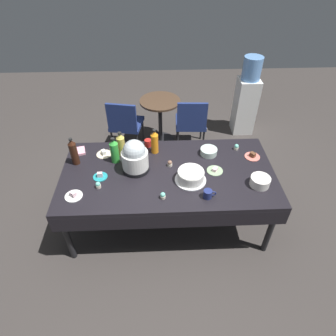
{
  "coord_description": "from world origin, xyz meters",
  "views": [
    {
      "loc": [
        -0.09,
        -2.24,
        2.73
      ],
      "look_at": [
        0.0,
        0.0,
        0.8
      ],
      "focal_mm": 30.97,
      "sensor_mm": 36.0,
      "label": 1
    }
  ],
  "objects_px": {
    "coffee_mug_navy": "(208,194)",
    "round_cafe_table": "(160,114)",
    "cupcake_rose": "(163,196)",
    "dessert_plate_coral": "(252,156)",
    "cupcake_cocoa": "(170,163)",
    "potluck_table": "(168,176)",
    "dessert_plate_cream": "(104,154)",
    "maroon_chair_right": "(191,121)",
    "ceramic_snack_bowl": "(260,181)",
    "dessert_plate_white": "(74,195)",
    "coffee_mug_black": "(120,144)",
    "soda_bottle_orange_juice": "(155,142)",
    "glass_salad_bowl": "(209,151)",
    "frosted_layer_cake": "(191,176)",
    "soda_bottle_cola": "(74,152)",
    "dessert_plate_sage": "(215,170)",
    "maroon_chair_left": "(125,123)",
    "cupcake_lemon": "(98,185)",
    "soda_bottle_lime_soda": "(114,151)",
    "soda_bottle_ginger_ale": "(121,144)",
    "cupcake_vanilla": "(236,147)",
    "dessert_plate_teal": "(100,176)",
    "coffee_mug_red": "(148,143)",
    "water_cooler": "(246,98)",
    "slow_cooker": "(135,157)"
  },
  "relations": [
    {
      "from": "dessert_plate_coral",
      "to": "soda_bottle_orange_juice",
      "type": "bearing_deg",
      "value": 172.64
    },
    {
      "from": "cupcake_cocoa",
      "to": "cupcake_rose",
      "type": "xyz_separation_m",
      "value": [
        -0.09,
        -0.46,
        0.0
      ]
    },
    {
      "from": "maroon_chair_left",
      "to": "round_cafe_table",
      "type": "distance_m",
      "value": 0.56
    },
    {
      "from": "potluck_table",
      "to": "cupcake_lemon",
      "type": "xyz_separation_m",
      "value": [
        -0.69,
        -0.2,
        0.09
      ]
    },
    {
      "from": "coffee_mug_black",
      "to": "water_cooler",
      "type": "relative_size",
      "value": 0.1
    },
    {
      "from": "cupcake_vanilla",
      "to": "water_cooler",
      "type": "xyz_separation_m",
      "value": [
        0.53,
        1.52,
        -0.19
      ]
    },
    {
      "from": "frosted_layer_cake",
      "to": "glass_salad_bowl",
      "type": "xyz_separation_m",
      "value": [
        0.24,
        0.42,
        -0.02
      ]
    },
    {
      "from": "frosted_layer_cake",
      "to": "slow_cooker",
      "type": "relative_size",
      "value": 0.87
    },
    {
      "from": "dessert_plate_cream",
      "to": "coffee_mug_navy",
      "type": "distance_m",
      "value": 1.26
    },
    {
      "from": "coffee_mug_red",
      "to": "round_cafe_table",
      "type": "bearing_deg",
      "value": 82.3
    },
    {
      "from": "soda_bottle_orange_juice",
      "to": "coffee_mug_navy",
      "type": "distance_m",
      "value": 0.87
    },
    {
      "from": "frosted_layer_cake",
      "to": "dessert_plate_white",
      "type": "relative_size",
      "value": 1.89
    },
    {
      "from": "coffee_mug_red",
      "to": "water_cooler",
      "type": "relative_size",
      "value": 0.09
    },
    {
      "from": "cupcake_cocoa",
      "to": "potluck_table",
      "type": "bearing_deg",
      "value": -104.0
    },
    {
      "from": "maroon_chair_left",
      "to": "cupcake_rose",
      "type": "bearing_deg",
      "value": -74.14
    },
    {
      "from": "soda_bottle_ginger_ale",
      "to": "maroon_chair_left",
      "type": "relative_size",
      "value": 0.33
    },
    {
      "from": "frosted_layer_cake",
      "to": "round_cafe_table",
      "type": "relative_size",
      "value": 0.43
    },
    {
      "from": "cupcake_rose",
      "to": "round_cafe_table",
      "type": "xyz_separation_m",
      "value": [
        0.01,
        1.99,
        -0.28
      ]
    },
    {
      "from": "potluck_table",
      "to": "coffee_mug_navy",
      "type": "relative_size",
      "value": 18.11
    },
    {
      "from": "cupcake_vanilla",
      "to": "cupcake_cocoa",
      "type": "xyz_separation_m",
      "value": [
        -0.76,
        -0.26,
        0.0
      ]
    },
    {
      "from": "potluck_table",
      "to": "maroon_chair_right",
      "type": "xyz_separation_m",
      "value": [
        0.4,
        1.39,
        -0.2
      ]
    },
    {
      "from": "dessert_plate_cream",
      "to": "maroon_chair_right",
      "type": "relative_size",
      "value": 0.19
    },
    {
      "from": "glass_salad_bowl",
      "to": "coffee_mug_black",
      "type": "xyz_separation_m",
      "value": [
        -0.99,
        0.17,
        0.01
      ]
    },
    {
      "from": "soda_bottle_lime_soda",
      "to": "glass_salad_bowl",
      "type": "bearing_deg",
      "value": 4.56
    },
    {
      "from": "potluck_table",
      "to": "coffee_mug_navy",
      "type": "xyz_separation_m",
      "value": [
        0.36,
        -0.38,
        0.1
      ]
    },
    {
      "from": "dessert_plate_sage",
      "to": "cupcake_rose",
      "type": "distance_m",
      "value": 0.66
    },
    {
      "from": "coffee_mug_black",
      "to": "dessert_plate_white",
      "type": "bearing_deg",
      "value": -116.42
    },
    {
      "from": "cupcake_vanilla",
      "to": "coffee_mug_navy",
      "type": "bearing_deg",
      "value": -120.6
    },
    {
      "from": "soda_bottle_cola",
      "to": "maroon_chair_right",
      "type": "xyz_separation_m",
      "value": [
        1.37,
        1.21,
        -0.41
      ]
    },
    {
      "from": "dessert_plate_teal",
      "to": "soda_bottle_orange_juice",
      "type": "bearing_deg",
      "value": 35.41
    },
    {
      "from": "cupcake_cocoa",
      "to": "maroon_chair_right",
      "type": "xyz_separation_m",
      "value": [
        0.37,
        1.3,
        -0.29
      ]
    },
    {
      "from": "dessert_plate_coral",
      "to": "dessert_plate_sage",
      "type": "distance_m",
      "value": 0.5
    },
    {
      "from": "cupcake_rose",
      "to": "coffee_mug_navy",
      "type": "bearing_deg",
      "value": -0.98
    },
    {
      "from": "coffee_mug_black",
      "to": "water_cooler",
      "type": "distance_m",
      "value": 2.34
    },
    {
      "from": "dessert_plate_coral",
      "to": "round_cafe_table",
      "type": "bearing_deg",
      "value": 124.9
    },
    {
      "from": "cupcake_lemon",
      "to": "soda_bottle_lime_soda",
      "type": "distance_m",
      "value": 0.43
    },
    {
      "from": "potluck_table",
      "to": "dessert_plate_sage",
      "type": "xyz_separation_m",
      "value": [
        0.49,
        -0.01,
        0.07
      ]
    },
    {
      "from": "maroon_chair_right",
      "to": "soda_bottle_ginger_ale",
      "type": "bearing_deg",
      "value": -129.86
    },
    {
      "from": "ceramic_snack_bowl",
      "to": "soda_bottle_lime_soda",
      "type": "distance_m",
      "value": 1.51
    },
    {
      "from": "potluck_table",
      "to": "cupcake_cocoa",
      "type": "bearing_deg",
      "value": 76.0
    },
    {
      "from": "dessert_plate_coral",
      "to": "dessert_plate_teal",
      "type": "xyz_separation_m",
      "value": [
        -1.62,
        -0.26,
        0.0
      ]
    },
    {
      "from": "soda_bottle_cola",
      "to": "coffee_mug_red",
      "type": "xyz_separation_m",
      "value": [
        0.77,
        0.28,
        -0.11
      ]
    },
    {
      "from": "dessert_plate_white",
      "to": "coffee_mug_navy",
      "type": "xyz_separation_m",
      "value": [
        1.26,
        -0.06,
        0.03
      ]
    },
    {
      "from": "coffee_mug_navy",
      "to": "round_cafe_table",
      "type": "height_order",
      "value": "coffee_mug_navy"
    },
    {
      "from": "soda_bottle_lime_soda",
      "to": "potluck_table",
      "type": "bearing_deg",
      "value": -19.55
    },
    {
      "from": "ceramic_snack_bowl",
      "to": "soda_bottle_ginger_ale",
      "type": "xyz_separation_m",
      "value": [
        -1.38,
        0.55,
        0.08
      ]
    },
    {
      "from": "soda_bottle_orange_juice",
      "to": "dessert_plate_coral",
      "type": "bearing_deg",
      "value": -7.36
    },
    {
      "from": "cupcake_lemon",
      "to": "cupcake_rose",
      "type": "xyz_separation_m",
      "value": [
        0.62,
        -0.17,
        0.0
      ]
    },
    {
      "from": "ceramic_snack_bowl",
      "to": "dessert_plate_white",
      "type": "xyz_separation_m",
      "value": [
        -1.79,
        -0.08,
        -0.03
      ]
    },
    {
      "from": "dessert_plate_coral",
      "to": "dessert_plate_teal",
      "type": "distance_m",
      "value": 1.64
    }
  ]
}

